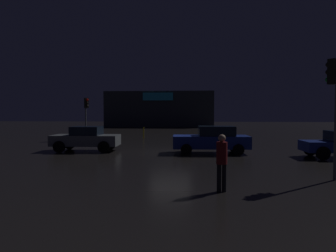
% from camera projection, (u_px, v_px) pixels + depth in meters
% --- Properties ---
extents(ground_plane, '(120.00, 120.00, 0.00)m').
position_uv_depth(ground_plane, '(170.00, 152.00, 19.57)').
color(ground_plane, black).
extents(store_building, '(17.80, 6.67, 5.84)m').
position_uv_depth(store_building, '(160.00, 109.00, 53.48)').
color(store_building, '#33383D').
rests_on(store_building, ground).
extents(traffic_signal_main, '(0.42, 0.42, 3.73)m').
position_uv_depth(traffic_signal_main, '(86.00, 109.00, 27.93)').
color(traffic_signal_main, '#595B60').
rests_on(traffic_signal_main, ground).
extents(traffic_signal_cross_left, '(0.41, 0.43, 4.41)m').
position_uv_depth(traffic_signal_cross_left, '(333.00, 89.00, 11.43)').
color(traffic_signal_cross_left, '#595B60').
rests_on(traffic_signal_cross_left, ground).
extents(car_near, '(4.23, 2.09, 1.57)m').
position_uv_depth(car_near, '(86.00, 138.00, 20.02)').
color(car_near, slate).
rests_on(car_near, ground).
extents(car_far, '(4.60, 2.18, 1.64)m').
position_uv_depth(car_far, '(212.00, 139.00, 18.94)').
color(car_far, navy).
rests_on(car_far, ground).
extents(pedestrian, '(0.35, 0.35, 1.79)m').
position_uv_depth(pedestrian, '(222.00, 158.00, 9.78)').
color(pedestrian, black).
rests_on(pedestrian, ground).
extents(bollard_kerb_a, '(0.10, 0.10, 1.09)m').
position_uv_depth(bollard_kerb_a, '(144.00, 133.00, 29.41)').
color(bollard_kerb_a, gold).
rests_on(bollard_kerb_a, ground).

